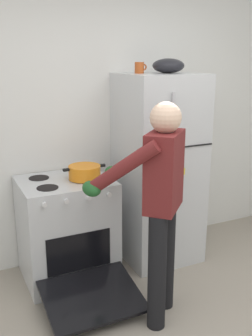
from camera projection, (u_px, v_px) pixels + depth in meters
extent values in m
cube|color=white|center=(99.00, 115.00, 3.67)|extent=(6.00, 0.10, 2.70)
cube|color=silver|center=(158.00, 169.00, 3.65)|extent=(0.68, 0.68, 1.74)
cube|color=black|center=(179.00, 147.00, 3.27)|extent=(0.67, 0.01, 0.01)
cylinder|color=#B7B7BC|center=(170.00, 214.00, 3.38)|extent=(0.02, 0.02, 0.63)
cylinder|color=#B7B7BC|center=(173.00, 113.00, 3.14)|extent=(0.02, 0.02, 0.33)
cube|color=red|center=(168.00, 224.00, 3.42)|extent=(0.04, 0.01, 0.06)
cube|color=yellow|center=(183.00, 172.00, 3.35)|extent=(0.04, 0.01, 0.06)
cube|color=green|center=(179.00, 179.00, 3.35)|extent=(0.04, 0.01, 0.06)
cube|color=silver|center=(67.00, 229.00, 3.39)|extent=(0.76, 0.64, 0.89)
cube|color=black|center=(79.00, 252.00, 3.13)|extent=(0.53, 0.01, 0.32)
cylinder|color=black|center=(48.00, 188.00, 3.07)|extent=(0.17, 0.17, 0.01)
cylinder|color=black|center=(91.00, 182.00, 3.22)|extent=(0.17, 0.17, 0.01)
cylinder|color=black|center=(39.00, 178.00, 3.32)|extent=(0.17, 0.17, 0.01)
cylinder|color=black|center=(80.00, 173.00, 3.47)|extent=(0.17, 0.17, 0.01)
cylinder|color=silver|center=(44.00, 205.00, 2.89)|extent=(0.04, 0.03, 0.04)
cylinder|color=silver|center=(66.00, 201.00, 2.96)|extent=(0.04, 0.03, 0.04)
cylinder|color=silver|center=(89.00, 198.00, 3.03)|extent=(0.04, 0.03, 0.04)
cylinder|color=silver|center=(109.00, 195.00, 3.10)|extent=(0.04, 0.03, 0.04)
cube|color=black|center=(92.00, 296.00, 2.96)|extent=(0.72, 0.56, 0.14)
cylinder|color=black|center=(157.00, 273.00, 2.73)|extent=(0.13, 0.13, 0.86)
cylinder|color=black|center=(166.00, 255.00, 2.96)|extent=(0.13, 0.13, 0.86)
cube|color=maroon|center=(164.00, 171.00, 2.65)|extent=(0.40, 0.40, 0.54)
sphere|color=beige|center=(166.00, 118.00, 2.55)|extent=(0.21, 0.21, 0.21)
sphere|color=#3B3B3B|center=(166.00, 123.00, 2.56)|extent=(0.15, 0.15, 0.15)
cylinder|color=maroon|center=(123.00, 168.00, 2.53)|extent=(0.42, 0.42, 0.40)
cylinder|color=maroon|center=(141.00, 154.00, 2.89)|extent=(0.42, 0.42, 0.40)
ellipsoid|color=#1E5123|center=(92.00, 189.00, 2.65)|extent=(0.12, 0.18, 0.10)
ellipsoid|color=#1E5123|center=(113.00, 173.00, 3.01)|extent=(0.12, 0.18, 0.10)
cylinder|color=orange|center=(85.00, 172.00, 3.28)|extent=(0.27, 0.27, 0.11)
cube|color=black|center=(66.00, 170.00, 3.20)|extent=(0.05, 0.03, 0.02)
cube|color=black|center=(102.00, 165.00, 3.33)|extent=(0.05, 0.03, 0.02)
cylinder|color=#B24C1E|center=(139.00, 68.00, 3.37)|extent=(0.08, 0.08, 0.10)
torus|color=#B24C1E|center=(144.00, 67.00, 3.38)|extent=(0.06, 0.01, 0.06)
ellipsoid|color=black|center=(168.00, 66.00, 3.43)|extent=(0.28, 0.28, 0.13)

